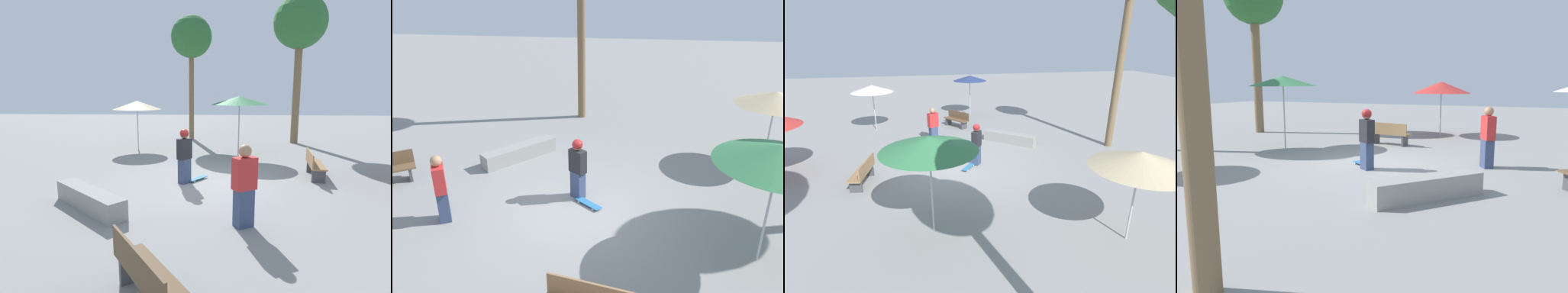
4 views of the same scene
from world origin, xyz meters
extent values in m
plane|color=gray|center=(0.00, 0.00, 0.00)|extent=(60.00, 60.00, 0.00)
cube|color=#38476B|center=(0.01, -0.54, 0.37)|extent=(0.42, 0.40, 0.74)
cube|color=#232328|center=(0.01, -0.54, 1.05)|extent=(0.50, 0.45, 0.62)
sphere|color=tan|center=(0.01, -0.54, 1.48)|extent=(0.24, 0.24, 0.24)
sphere|color=maroon|center=(0.01, -0.54, 1.51)|extent=(0.27, 0.27, 0.27)
cube|color=teal|center=(-0.31, -0.17, 0.06)|extent=(0.76, 0.63, 0.02)
cylinder|color=silver|center=(-0.56, -0.09, 0.03)|extent=(0.06, 0.06, 0.05)
cylinder|color=silver|center=(-0.46, 0.05, 0.03)|extent=(0.06, 0.06, 0.05)
cylinder|color=silver|center=(-0.16, -0.38, 0.03)|extent=(0.06, 0.06, 0.05)
cylinder|color=silver|center=(-0.06, -0.25, 0.03)|extent=(0.06, 0.06, 0.05)
cube|color=gray|center=(2.24, -2.56, 0.24)|extent=(1.98, 2.21, 0.47)
cube|color=#47474C|center=(-1.50, 3.72, 0.20)|extent=(0.14, 0.40, 0.40)
cube|color=#47474C|center=(-0.27, 3.51, 0.20)|extent=(0.14, 0.40, 0.40)
cube|color=#9E754C|center=(-0.88, 3.61, 0.42)|extent=(1.65, 0.70, 0.05)
cube|color=#9E754C|center=(-0.92, 3.42, 0.65)|extent=(1.58, 0.31, 0.40)
cube|color=#47474C|center=(4.94, -0.79, 0.20)|extent=(0.30, 0.37, 0.40)
cube|color=#47474C|center=(5.95, -0.05, 0.20)|extent=(0.30, 0.37, 0.40)
cube|color=brown|center=(5.44, -0.42, 0.42)|extent=(1.55, 1.30, 0.05)
cube|color=brown|center=(5.56, -0.58, 0.65)|extent=(1.31, 0.98, 0.40)
cylinder|color=#B7B7BC|center=(5.67, 3.88, 1.14)|extent=(0.05, 0.05, 2.28)
cone|color=white|center=(5.67, 3.88, 2.23)|extent=(2.15, 2.15, 0.36)
cylinder|color=#B7B7BC|center=(7.96, -1.65, 1.20)|extent=(0.05, 0.05, 2.39)
cone|color=navy|center=(7.96, -1.65, 2.34)|extent=(2.04, 2.04, 0.32)
cylinder|color=#B7B7BC|center=(-5.39, -3.32, 1.10)|extent=(0.05, 0.05, 2.20)
cone|color=#C6B289|center=(-5.39, -3.32, 2.14)|extent=(2.28, 2.28, 0.40)
cylinder|color=#B7B7BC|center=(-4.06, 1.37, 1.22)|extent=(0.05, 0.05, 2.45)
cone|color=#387F4C|center=(-4.06, 1.37, 2.39)|extent=(2.37, 2.37, 0.36)
cylinder|color=brown|center=(0.94, -6.93, 3.49)|extent=(0.31, 0.31, 6.98)
cube|color=#38476B|center=(2.98, 0.95, 0.39)|extent=(0.40, 0.44, 0.79)
cube|color=red|center=(2.98, 0.95, 1.11)|extent=(0.45, 0.53, 0.65)
sphere|color=tan|center=(2.98, 0.95, 1.57)|extent=(0.26, 0.26, 0.26)
camera|label=1|loc=(8.87, 0.36, 2.67)|focal=28.00mm
camera|label=2|loc=(-1.52, 8.06, 5.31)|focal=35.00mm
camera|label=3|loc=(-10.93, 1.53, 4.77)|focal=28.00mm
camera|label=4|loc=(4.16, -9.79, 2.32)|focal=35.00mm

